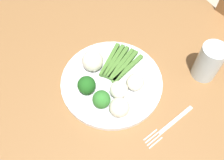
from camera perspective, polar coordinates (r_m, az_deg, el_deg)
name	(u,v)px	position (r m, az deg, el deg)	size (l,w,h in m)	color
ground_plane	(113,153)	(1.39, 0.32, -16.70)	(6.00, 6.00, 0.02)	#B7A88E
dining_table	(114,98)	(0.79, 0.55, -4.23)	(1.29, 0.93, 0.73)	olive
plate	(112,82)	(0.69, 0.00, -0.55)	(0.29, 0.29, 0.01)	white
asparagus_bundle	(119,63)	(0.71, 1.71, 3.92)	(0.12, 0.14, 0.01)	#47752D
broccoli_back_right	(87,85)	(0.64, -6.00, -1.24)	(0.05, 0.05, 0.06)	#4C7F2B
broccoli_back	(101,99)	(0.62, -2.49, -4.59)	(0.05, 0.05, 0.06)	#609E3D
cauliflower_left	(119,90)	(0.64, 1.64, -2.31)	(0.05, 0.05, 0.05)	white
cauliflower_edge	(135,82)	(0.66, 5.49, -0.52)	(0.05, 0.05, 0.05)	silver
cauliflower_front_left	(120,107)	(0.61, 1.78, -6.44)	(0.05, 0.05, 0.05)	silver
cauliflower_outer_edge	(93,61)	(0.69, -4.60, 4.51)	(0.06, 0.06, 0.06)	silver
fork	(169,126)	(0.65, 13.23, -10.40)	(0.04, 0.17, 0.00)	silver
water_glass	(209,62)	(0.72, 21.78, 3.95)	(0.07, 0.07, 0.11)	silver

